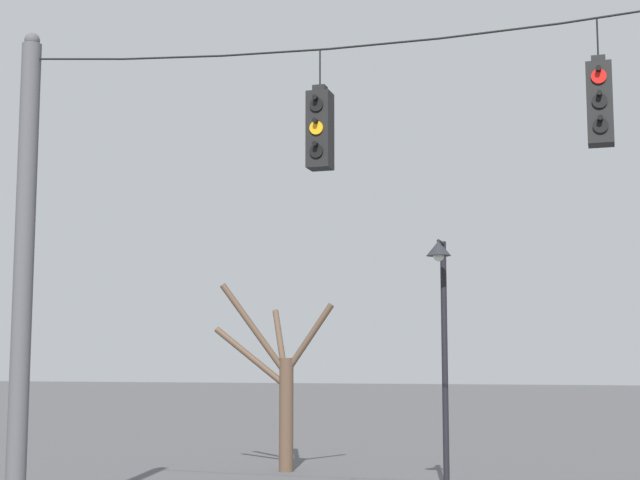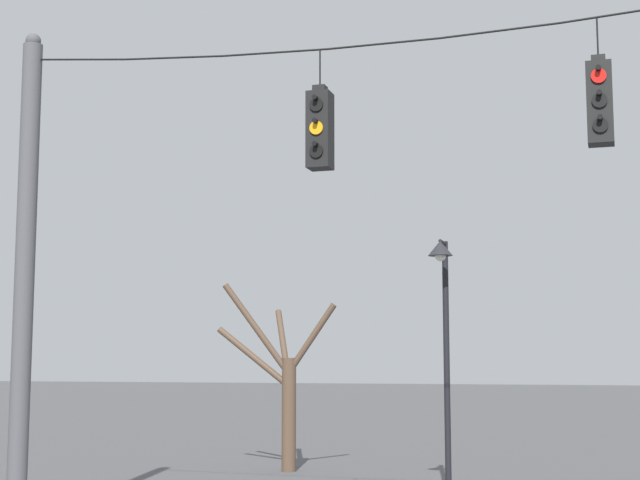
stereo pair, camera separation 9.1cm
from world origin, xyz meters
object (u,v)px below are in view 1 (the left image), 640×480
object	(u,v)px
utility_pole_left	(23,275)
street_lamp	(442,305)
traffic_light_near_right_pole	(320,129)
traffic_light_near_left_pole	(600,103)
bare_tree	(280,384)

from	to	relation	value
utility_pole_left	street_lamp	world-z (taller)	utility_pole_left
traffic_light_near_right_pole	traffic_light_near_left_pole	bearing A→B (deg)	0.00
traffic_light_near_left_pole	traffic_light_near_right_pole	bearing A→B (deg)	-180.00
utility_pole_left	traffic_light_near_left_pole	xyz separation A→B (m)	(8.81, 0.00, 2.11)
traffic_light_near_right_pole	bare_tree	xyz separation A→B (m)	(-3.71, 9.08, -3.90)
traffic_light_near_right_pole	bare_tree	size ratio (longest dim) A/B	0.40
traffic_light_near_right_pole	street_lamp	world-z (taller)	traffic_light_near_right_pole
utility_pole_left	traffic_light_near_left_pole	bearing A→B (deg)	0.00
utility_pole_left	traffic_light_near_right_pole	xyz separation A→B (m)	(4.88, 0.00, 2.02)
utility_pole_left	traffic_light_near_right_pole	size ratio (longest dim) A/B	4.41
utility_pole_left	street_lamp	distance (m)	7.95
traffic_light_near_right_pole	traffic_light_near_left_pole	distance (m)	3.93
traffic_light_near_left_pole	bare_tree	bearing A→B (deg)	130.11
utility_pole_left	traffic_light_near_left_pole	distance (m)	9.06
bare_tree	traffic_light_near_left_pole	bearing A→B (deg)	-49.89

